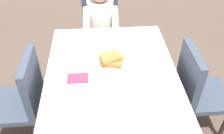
# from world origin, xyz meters

# --- Properties ---
(ground_plane) EXTENTS (14.00, 14.00, 0.00)m
(ground_plane) POSITION_xyz_m (0.00, 0.00, 0.00)
(ground_plane) COLOR brown
(dining_table_main) EXTENTS (1.12, 1.52, 0.74)m
(dining_table_main) POSITION_xyz_m (0.00, 0.00, 0.65)
(dining_table_main) COLOR silver
(dining_table_main) RESTS_ON ground
(chair_diner) EXTENTS (0.44, 0.45, 0.93)m
(chair_diner) POSITION_xyz_m (-0.06, 1.17, 0.53)
(chair_diner) COLOR #384251
(chair_diner) RESTS_ON ground
(diner_person) EXTENTS (0.40, 0.43, 1.12)m
(diner_person) POSITION_xyz_m (-0.06, 1.01, 0.67)
(diner_person) COLOR silver
(diner_person) RESTS_ON ground
(chair_right_side) EXTENTS (0.45, 0.44, 0.93)m
(chair_right_side) POSITION_xyz_m (0.77, 0.00, 0.53)
(chair_right_side) COLOR #384251
(chair_right_side) RESTS_ON ground
(chair_left_side) EXTENTS (0.45, 0.44, 0.93)m
(chair_left_side) POSITION_xyz_m (-0.77, 0.00, 0.53)
(chair_left_side) COLOR #384251
(chair_left_side) RESTS_ON ground
(plate_breakfast) EXTENTS (0.28, 0.28, 0.02)m
(plate_breakfast) POSITION_xyz_m (0.01, 0.12, 0.75)
(plate_breakfast) COLOR white
(plate_breakfast) RESTS_ON dining_table_main
(breakfast_stack) EXTENTS (0.23, 0.19, 0.08)m
(breakfast_stack) POSITION_xyz_m (0.00, 0.12, 0.80)
(breakfast_stack) COLOR #A36B33
(breakfast_stack) RESTS_ON plate_breakfast
(cup_coffee) EXTENTS (0.11, 0.08, 0.08)m
(cup_coffee) POSITION_xyz_m (0.25, 0.19, 0.78)
(cup_coffee) COLOR white
(cup_coffee) RESTS_ON dining_table_main
(syrup_pitcher) EXTENTS (0.08, 0.08, 0.07)m
(syrup_pitcher) POSITION_xyz_m (-0.22, 0.23, 0.78)
(syrup_pitcher) COLOR silver
(syrup_pitcher) RESTS_ON dining_table_main
(fork_left_of_plate) EXTENTS (0.03, 0.18, 0.00)m
(fork_left_of_plate) POSITION_xyz_m (-0.18, 0.10, 0.74)
(fork_left_of_plate) COLOR silver
(fork_left_of_plate) RESTS_ON dining_table_main
(knife_right_of_plate) EXTENTS (0.02, 0.20, 0.00)m
(knife_right_of_plate) POSITION_xyz_m (0.20, 0.10, 0.74)
(knife_right_of_plate) COLOR silver
(knife_right_of_plate) RESTS_ON dining_table_main
(spoon_near_edge) EXTENTS (0.15, 0.03, 0.00)m
(spoon_near_edge) POSITION_xyz_m (0.05, -0.17, 0.74)
(spoon_near_edge) COLOR silver
(spoon_near_edge) RESTS_ON dining_table_main
(napkin_folded) EXTENTS (0.17, 0.12, 0.01)m
(napkin_folded) POSITION_xyz_m (-0.28, -0.03, 0.74)
(napkin_folded) COLOR #8C2D4C
(napkin_folded) RESTS_ON dining_table_main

